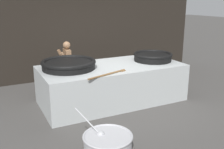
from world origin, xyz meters
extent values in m
plane|color=#474442|center=(0.00, 0.00, 0.00)|extent=(60.00, 60.00, 0.00)
cube|color=black|center=(0.00, 2.65, 2.22)|extent=(9.07, 0.24, 4.43)
cube|color=#B2B7B7|center=(0.00, 0.00, 0.48)|extent=(3.59, 1.68, 0.95)
cylinder|color=black|center=(-1.08, 0.17, 1.03)|extent=(1.26, 1.26, 0.17)
torus|color=black|center=(-1.08, 0.17, 1.12)|extent=(1.31, 1.31, 0.10)
cylinder|color=black|center=(1.23, -0.01, 1.04)|extent=(1.01, 1.01, 0.18)
torus|color=black|center=(1.23, -0.01, 1.13)|extent=(1.05, 1.05, 0.08)
cylinder|color=brown|center=(-0.48, -0.74, 0.97)|extent=(1.06, 0.39, 0.04)
cube|color=brown|center=(-0.02, -0.59, 0.96)|extent=(0.15, 0.13, 0.02)
cylinder|color=#8C6647|center=(-0.83, 1.02, 0.36)|extent=(0.11, 0.11, 0.72)
cylinder|color=#8C6647|center=(-0.82, 1.18, 0.36)|extent=(0.11, 0.11, 0.72)
cube|color=olive|center=(-0.83, 1.10, 0.50)|extent=(0.19, 0.23, 0.47)
cube|color=#8C6647|center=(-0.83, 1.10, 0.99)|extent=(0.18, 0.45, 0.53)
cylinder|color=#8C6647|center=(-0.93, 0.89, 0.98)|extent=(0.30, 0.11, 0.49)
cylinder|color=#8C6647|center=(-0.90, 1.32, 0.98)|extent=(0.30, 0.11, 0.49)
sphere|color=#8C6647|center=(-0.83, 1.10, 1.36)|extent=(0.20, 0.20, 0.20)
cylinder|color=#B7B7BC|center=(-1.17, -2.20, 0.18)|extent=(0.81, 0.81, 0.35)
torus|color=#B7B7BC|center=(-1.17, -2.20, 0.35)|extent=(0.85, 0.85, 0.04)
cylinder|color=orange|center=(-1.17, -2.20, 0.26)|extent=(0.72, 0.72, 0.09)
cylinder|color=orange|center=(-0.98, -2.13, 0.31)|extent=(0.04, 0.05, 0.03)
cylinder|color=orange|center=(-1.39, -2.31, 0.32)|extent=(0.05, 0.06, 0.03)
cylinder|color=orange|center=(-0.90, -2.25, 0.32)|extent=(0.05, 0.04, 0.03)
cylinder|color=orange|center=(-1.02, -2.08, 0.32)|extent=(0.06, 0.05, 0.04)
cylinder|color=orange|center=(-1.17, -2.08, 0.31)|extent=(0.05, 0.05, 0.03)
cylinder|color=orange|center=(-0.98, -1.99, 0.32)|extent=(0.06, 0.05, 0.03)
cylinder|color=orange|center=(-1.23, -2.22, 0.32)|extent=(0.04, 0.06, 0.03)
cylinder|color=orange|center=(-1.30, -2.34, 0.32)|extent=(0.06, 0.05, 0.04)
cylinder|color=orange|center=(-1.11, -2.01, 0.32)|extent=(0.04, 0.06, 0.04)
cylinder|color=orange|center=(-1.11, -2.01, 0.32)|extent=(0.06, 0.05, 0.03)
cylinder|color=orange|center=(-1.00, -2.12, 0.32)|extent=(0.06, 0.05, 0.03)
cylinder|color=orange|center=(-1.23, -2.10, 0.32)|extent=(0.05, 0.04, 0.04)
cylinder|color=orange|center=(-1.00, -2.16, 0.32)|extent=(0.04, 0.04, 0.03)
sphere|color=#B7B7BC|center=(-1.25, -2.08, 0.34)|extent=(0.15, 0.15, 0.15)
cylinder|color=#B7B7BC|center=(-1.39, -1.85, 0.52)|extent=(0.31, 0.47, 0.39)
camera|label=1|loc=(-2.85, -5.74, 2.56)|focal=42.00mm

